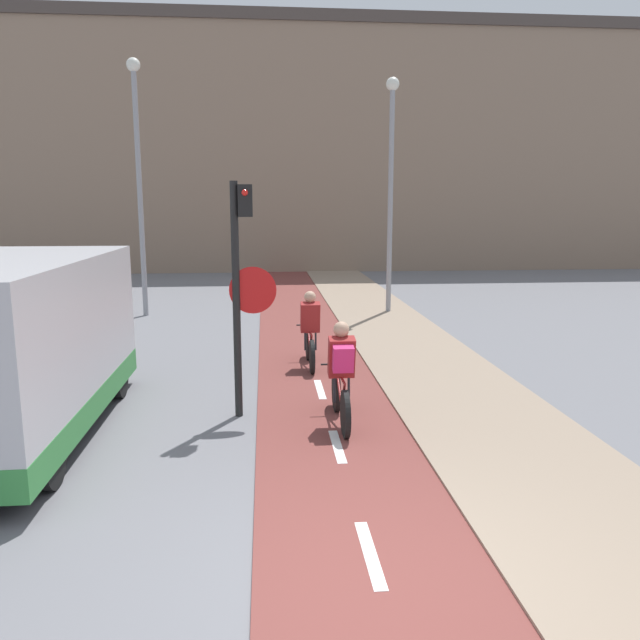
# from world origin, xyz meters

# --- Properties ---
(ground_plane) EXTENTS (120.00, 120.00, 0.00)m
(ground_plane) POSITION_xyz_m (0.00, 0.00, 0.00)
(ground_plane) COLOR slate
(bike_lane) EXTENTS (2.06, 60.00, 0.02)m
(bike_lane) POSITION_xyz_m (0.00, 0.00, 0.01)
(bike_lane) COLOR brown
(bike_lane) RESTS_ON ground_plane
(building_row_background) EXTENTS (60.00, 5.20, 11.33)m
(building_row_background) POSITION_xyz_m (0.00, 26.60, 5.68)
(building_row_background) COLOR #89705B
(building_row_background) RESTS_ON ground_plane
(traffic_light_pole) EXTENTS (0.67, 0.25, 3.38)m
(traffic_light_pole) POSITION_xyz_m (-1.21, 4.35, 2.08)
(traffic_light_pole) COLOR black
(traffic_light_pole) RESTS_ON ground_plane
(street_lamp_far) EXTENTS (0.36, 0.36, 6.83)m
(street_lamp_far) POSITION_xyz_m (-4.22, 13.08, 4.17)
(street_lamp_far) COLOR gray
(street_lamp_far) RESTS_ON ground_plane
(street_lamp_sidewalk) EXTENTS (0.36, 0.36, 6.43)m
(street_lamp_sidewalk) POSITION_xyz_m (2.63, 12.92, 3.96)
(street_lamp_sidewalk) COLOR gray
(street_lamp_sidewalk) RESTS_ON ground_plane
(cyclist_near) EXTENTS (0.46, 1.72, 1.48)m
(cyclist_near) POSITION_xyz_m (0.15, 3.83, 0.71)
(cyclist_near) COLOR black
(cyclist_near) RESTS_ON ground_plane
(cyclist_far) EXTENTS (0.46, 1.67, 1.46)m
(cyclist_far) POSITION_xyz_m (-0.05, 7.05, 0.66)
(cyclist_far) COLOR black
(cyclist_far) RESTS_ON ground_plane
(van) EXTENTS (2.18, 5.06, 2.37)m
(van) POSITION_xyz_m (-4.23, 3.78, 1.17)
(van) COLOR #B7B7BC
(van) RESTS_ON ground_plane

